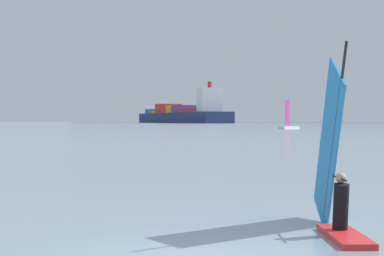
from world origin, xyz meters
The scene contains 4 objects.
windsurfer centered at (2.19, 3.43, 1.04)m, with size 1.50×4.22×4.26m.
cargo_ship centered at (-188.95, 652.78, 8.60)m, with size 149.04×185.81×39.82m.
distant_headland centered at (-26.27, 1313.43, 23.43)m, with size 1077.88×328.88×46.86m, color #60665B.
small_sailboat centered at (-18.59, 174.18, 0.87)m, with size 5.30×8.17×9.43m.
Camera 1 is at (2.83, -10.81, 2.41)m, focal length 60.38 mm.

